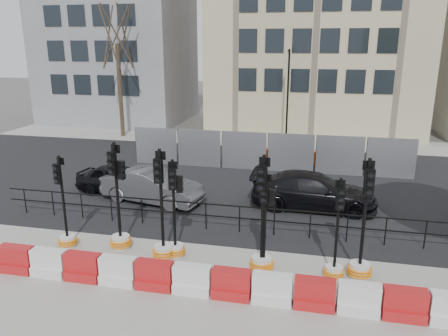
% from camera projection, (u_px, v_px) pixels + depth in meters
% --- Properties ---
extents(ground, '(120.00, 120.00, 0.00)m').
position_uv_depth(ground, '(233.00, 248.00, 14.09)').
color(ground, '#51514C').
rests_on(ground, ground).
extents(sidewalk_near, '(40.00, 6.00, 0.02)m').
position_uv_depth(sidewalk_near, '(210.00, 299.00, 11.27)').
color(sidewalk_near, gray).
rests_on(sidewalk_near, ground).
extents(road, '(40.00, 14.00, 0.03)m').
position_uv_depth(road, '(261.00, 182.00, 20.66)').
color(road, black).
rests_on(road, ground).
extents(sidewalk_far, '(40.00, 4.00, 0.02)m').
position_uv_depth(sidewalk_far, '(279.00, 142.00, 29.10)').
color(sidewalk_far, gray).
rests_on(sidewalk_far, ground).
extents(building_grey, '(11.00, 9.06, 14.00)m').
position_uv_depth(building_grey, '(118.00, 34.00, 35.65)').
color(building_grey, gray).
rests_on(building_grey, ground).
extents(building_cream, '(15.00, 10.06, 18.00)m').
position_uv_depth(building_cream, '(319.00, 5.00, 31.81)').
color(building_cream, beige).
rests_on(building_cream, ground).
extents(kerb_railing, '(18.00, 0.04, 1.00)m').
position_uv_depth(kerb_railing, '(240.00, 214.00, 15.03)').
color(kerb_railing, black).
rests_on(kerb_railing, ground).
extents(heras_fencing, '(14.33, 1.72, 2.00)m').
position_uv_depth(heras_fencing, '(280.00, 155.00, 23.05)').
color(heras_fencing, '#94969C').
rests_on(heras_fencing, ground).
extents(lamp_post_far, '(0.12, 0.56, 6.00)m').
position_uv_depth(lamp_post_far, '(288.00, 95.00, 27.15)').
color(lamp_post_far, black).
rests_on(lamp_post_far, ground).
extents(tree_bare_far, '(2.00, 2.00, 9.00)m').
position_uv_depth(tree_bare_far, '(117.00, 38.00, 29.04)').
color(tree_bare_far, '#473828').
rests_on(tree_bare_far, ground).
extents(barrier_row, '(12.55, 0.50, 0.80)m').
position_uv_depth(barrier_row, '(212.00, 283.00, 11.36)').
color(barrier_row, red).
rests_on(barrier_row, ground).
extents(traffic_signal_a, '(0.60, 0.60, 3.05)m').
position_uv_depth(traffic_signal_a, '(66.00, 229.00, 14.02)').
color(traffic_signal_a, white).
rests_on(traffic_signal_a, ground).
extents(traffic_signal_b, '(0.69, 0.69, 3.50)m').
position_uv_depth(traffic_signal_b, '(120.00, 224.00, 13.86)').
color(traffic_signal_b, white).
rests_on(traffic_signal_b, ground).
extents(traffic_signal_c, '(0.68, 0.68, 3.46)m').
position_uv_depth(traffic_signal_c, '(163.00, 237.00, 13.22)').
color(traffic_signal_c, white).
rests_on(traffic_signal_c, ground).
extents(traffic_signal_d, '(0.61, 0.61, 3.11)m').
position_uv_depth(traffic_signal_d, '(175.00, 234.00, 13.35)').
color(traffic_signal_d, white).
rests_on(traffic_signal_d, ground).
extents(traffic_signal_e, '(0.68, 0.68, 3.47)m').
position_uv_depth(traffic_signal_e, '(262.00, 248.00, 12.51)').
color(traffic_signal_e, white).
rests_on(traffic_signal_e, ground).
extents(traffic_signal_f, '(0.59, 0.59, 2.99)m').
position_uv_depth(traffic_signal_f, '(264.00, 248.00, 12.51)').
color(traffic_signal_f, white).
rests_on(traffic_signal_f, ground).
extents(traffic_signal_g, '(0.58, 0.58, 2.95)m').
position_uv_depth(traffic_signal_g, '(335.00, 258.00, 12.13)').
color(traffic_signal_g, white).
rests_on(traffic_signal_g, ground).
extents(traffic_signal_h, '(0.69, 0.69, 3.48)m').
position_uv_depth(traffic_signal_h, '(361.00, 254.00, 12.14)').
color(traffic_signal_h, white).
rests_on(traffic_signal_h, ground).
extents(car_a, '(2.52, 4.20, 1.30)m').
position_uv_depth(car_a, '(119.00, 180.00, 18.94)').
color(car_a, black).
rests_on(car_a, ground).
extents(car_b, '(3.11, 4.83, 1.40)m').
position_uv_depth(car_b, '(152.00, 186.00, 17.96)').
color(car_b, '#46464A').
rests_on(car_b, ground).
extents(car_c, '(2.10, 4.97, 1.43)m').
position_uv_depth(car_c, '(314.00, 191.00, 17.29)').
color(car_c, black).
rests_on(car_c, ground).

